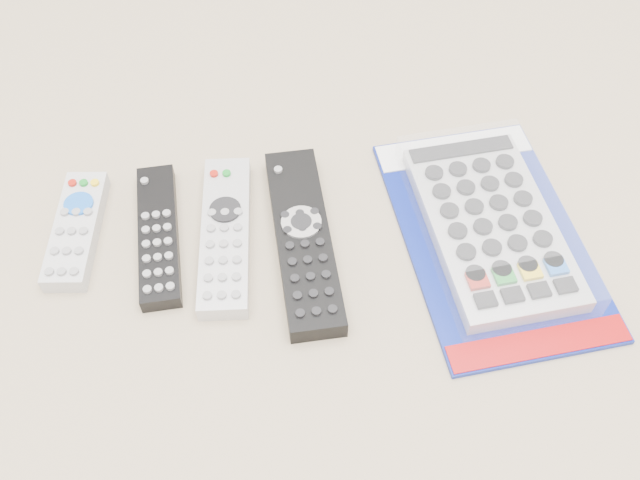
{
  "coord_description": "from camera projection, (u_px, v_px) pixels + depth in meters",
  "views": [
    {
      "loc": [
        -0.03,
        -0.41,
        0.59
      ],
      "look_at": [
        0.03,
        0.01,
        0.01
      ],
      "focal_mm": 40.0,
      "sensor_mm": 36.0,
      "label": 1
    }
  ],
  "objects": [
    {
      "name": "remote_small_grey",
      "position": [
        76.0,
        229.0,
        0.73
      ],
      "size": [
        0.06,
        0.15,
        0.02
      ],
      "rotation": [
        0.0,
        0.0,
        -0.12
      ],
      "color": "#ABABAD",
      "rests_on": "ground"
    },
    {
      "name": "remote_slim_black",
      "position": [
        158.0,
        235.0,
        0.73
      ],
      "size": [
        0.05,
        0.17,
        0.02
      ],
      "rotation": [
        0.0,
        0.0,
        0.04
      ],
      "color": "black",
      "rests_on": "ground"
    },
    {
      "name": "remote_silver_dvd",
      "position": [
        225.0,
        234.0,
        0.72
      ],
      "size": [
        0.06,
        0.2,
        0.02
      ],
      "rotation": [
        0.0,
        0.0,
        -0.08
      ],
      "color": "#B5B5B9",
      "rests_on": "ground"
    },
    {
      "name": "remote_large_black",
      "position": [
        303.0,
        239.0,
        0.72
      ],
      "size": [
        0.06,
        0.23,
        0.02
      ],
      "rotation": [
        0.0,
        0.0,
        0.02
      ],
      "color": "black",
      "rests_on": "ground"
    },
    {
      "name": "jumbo_remote_packaged",
      "position": [
        492.0,
        224.0,
        0.72
      ],
      "size": [
        0.2,
        0.3,
        0.04
      ],
      "rotation": [
        0.0,
        0.0,
        0.08
      ],
      "color": "navy",
      "rests_on": "ground"
    }
  ]
}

